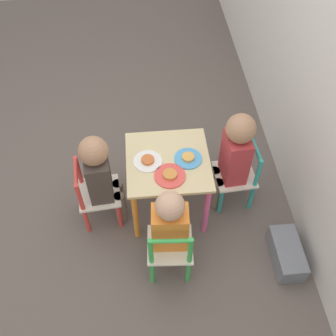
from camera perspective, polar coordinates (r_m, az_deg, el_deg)
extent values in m
plane|color=#5B514C|center=(2.76, 0.00, -5.38)|extent=(6.00, 6.00, 0.00)
cube|color=beige|center=(2.38, 0.00, 0.95)|extent=(0.51, 0.51, 0.02)
cylinder|color=yellow|center=(2.71, -5.07, 0.89)|extent=(0.04, 0.04, 0.46)
cylinder|color=orange|center=(2.44, -4.73, -7.01)|extent=(0.04, 0.04, 0.46)
cylinder|color=#8E51BC|center=(2.73, 4.20, 1.53)|extent=(0.04, 0.04, 0.46)
cylinder|color=#E5599E|center=(2.47, 5.60, -6.23)|extent=(0.04, 0.04, 0.46)
cube|color=silver|center=(2.63, 9.61, -0.95)|extent=(0.28, 0.28, 0.02)
cylinder|color=teal|center=(2.77, 6.59, -1.20)|extent=(0.03, 0.03, 0.25)
cylinder|color=teal|center=(2.65, 7.64, -4.77)|extent=(0.03, 0.03, 0.25)
cylinder|color=teal|center=(2.82, 10.77, -0.65)|extent=(0.03, 0.03, 0.25)
cylinder|color=teal|center=(2.71, 11.99, -4.12)|extent=(0.03, 0.03, 0.25)
cylinder|color=teal|center=(2.64, 11.56, 2.74)|extent=(0.03, 0.03, 0.26)
cylinder|color=teal|center=(2.51, 12.91, -0.82)|extent=(0.03, 0.03, 0.26)
cylinder|color=teal|center=(2.49, 12.66, 2.72)|extent=(0.21, 0.04, 0.02)
cube|color=silver|center=(2.31, 0.27, -11.05)|extent=(0.28, 0.28, 0.02)
cylinder|color=green|center=(2.48, 2.68, -10.25)|extent=(0.03, 0.03, 0.25)
cylinder|color=green|center=(2.48, -2.30, -10.36)|extent=(0.03, 0.03, 0.25)
cylinder|color=green|center=(2.39, 2.96, -14.70)|extent=(0.03, 0.03, 0.25)
cylinder|color=green|center=(2.38, -2.30, -14.82)|extent=(0.03, 0.03, 0.25)
cylinder|color=green|center=(2.16, 3.24, -11.95)|extent=(0.03, 0.03, 0.26)
cylinder|color=green|center=(2.16, -2.51, -12.08)|extent=(0.03, 0.03, 0.26)
cylinder|color=green|center=(2.06, 0.38, -10.56)|extent=(0.04, 0.21, 0.02)
cube|color=silver|center=(2.54, -9.94, -3.58)|extent=(0.28, 0.28, 0.02)
cylinder|color=#DB3D38|center=(2.59, -7.05, -6.83)|extent=(0.03, 0.03, 0.25)
cylinder|color=#DB3D38|center=(2.71, -7.49, -3.09)|extent=(0.03, 0.03, 0.25)
cylinder|color=#DB3D38|center=(2.60, -11.72, -7.44)|extent=(0.03, 0.03, 0.25)
cylinder|color=#DB3D38|center=(2.72, -11.93, -3.68)|extent=(0.03, 0.03, 0.25)
cylinder|color=#DB3D38|center=(2.40, -12.67, -4.27)|extent=(0.03, 0.03, 0.26)
cylinder|color=#DB3D38|center=(2.53, -12.84, -0.37)|extent=(0.03, 0.03, 0.26)
cylinder|color=#DB3D38|center=(2.37, -13.23, -0.59)|extent=(0.21, 0.04, 0.02)
cylinder|color=#7A6B5B|center=(2.73, 6.59, -2.06)|extent=(0.07, 0.07, 0.26)
cylinder|color=#7A6B5B|center=(2.67, 7.08, -3.74)|extent=(0.07, 0.07, 0.26)
cube|color=#B23338|center=(2.49, 9.71, 1.58)|extent=(0.21, 0.15, 0.35)
sphere|color=#A37556|center=(2.31, 10.53, 5.64)|extent=(0.18, 0.18, 0.18)
cylinder|color=#7A6B5B|center=(2.48, 1.36, -9.92)|extent=(0.07, 0.07, 0.26)
cylinder|color=#7A6B5B|center=(2.48, -0.99, -9.97)|extent=(0.07, 0.07, 0.26)
cube|color=orange|center=(2.19, 0.27, -8.65)|extent=(0.15, 0.21, 0.30)
sphere|color=tan|center=(2.00, 0.30, -5.52)|extent=(0.16, 0.16, 0.16)
cylinder|color=#7A6B5B|center=(2.61, -6.88, -5.68)|extent=(0.07, 0.07, 0.26)
cylinder|color=#7A6B5B|center=(2.67, -7.10, -3.91)|extent=(0.07, 0.07, 0.26)
cube|color=#423833|center=(2.41, -9.99, -1.21)|extent=(0.21, 0.16, 0.32)
sphere|color=#A37556|center=(2.24, -10.79, 2.44)|extent=(0.17, 0.17, 0.17)
cylinder|color=#4C9EE0|center=(2.38, 2.93, 1.38)|extent=(0.17, 0.17, 0.01)
cylinder|color=gold|center=(2.37, 2.94, 1.60)|extent=(0.08, 0.08, 0.02)
cylinder|color=#E54C47|center=(2.29, 0.27, -1.14)|extent=(0.18, 0.18, 0.01)
cylinder|color=#D6843D|center=(2.28, 0.27, -0.92)|extent=(0.08, 0.08, 0.02)
cylinder|color=white|center=(2.37, -2.95, 0.98)|extent=(0.17, 0.17, 0.01)
cylinder|color=#CC6633|center=(2.36, -2.96, 1.20)|extent=(0.08, 0.08, 0.02)
cube|color=slate|center=(2.60, 16.81, -11.79)|extent=(0.33, 0.16, 0.14)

